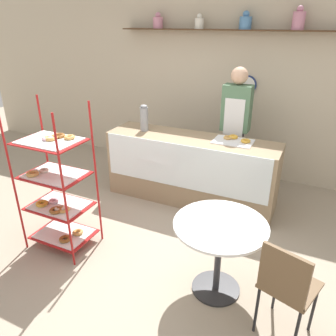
{
  "coord_description": "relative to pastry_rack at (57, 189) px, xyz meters",
  "views": [
    {
      "loc": [
        1.46,
        -2.7,
        2.34
      ],
      "look_at": [
        0.0,
        0.4,
        0.79
      ],
      "focal_mm": 35.0,
      "sensor_mm": 36.0,
      "label": 1
    }
  ],
  "objects": [
    {
      "name": "back_wall",
      "position": [
        0.92,
        2.76,
        0.67
      ],
      "size": [
        10.0,
        0.3,
        2.7
      ],
      "color": "beige",
      "rests_on": "ground_plane"
    },
    {
      "name": "cafe_chair",
      "position": [
        2.38,
        -0.23,
        -0.14
      ],
      "size": [
        0.48,
        0.48,
        0.9
      ],
      "rotation": [
        0.0,
        0.0,
        9.1
      ],
      "color": "black",
      "rests_on": "ground_plane"
    },
    {
      "name": "donut_tray_counter",
      "position": [
        1.46,
        1.65,
        0.24
      ],
      "size": [
        0.49,
        0.35,
        0.05
      ],
      "color": "silver",
      "rests_on": "display_counter"
    },
    {
      "name": "person_worker",
      "position": [
        1.37,
        2.03,
        0.3
      ],
      "size": [
        0.38,
        0.23,
        1.8
      ],
      "color": "#282833",
      "rests_on": "ground_plane"
    },
    {
      "name": "ground_plane",
      "position": [
        0.91,
        0.43,
        -0.7
      ],
      "size": [
        14.0,
        14.0,
        0.0
      ],
      "primitive_type": "plane",
      "color": "gray"
    },
    {
      "name": "coffee_carafe",
      "position": [
        0.2,
        1.56,
        0.4
      ],
      "size": [
        0.11,
        0.11,
        0.37
      ],
      "color": "gray",
      "rests_on": "display_counter"
    },
    {
      "name": "cafe_table",
      "position": [
        1.78,
        0.06,
        -0.14
      ],
      "size": [
        0.83,
        0.83,
        0.74
      ],
      "color": "#262628",
      "rests_on": "ground_plane"
    },
    {
      "name": "display_counter",
      "position": [
        0.91,
        1.56,
        -0.24
      ],
      "size": [
        2.31,
        0.62,
        0.92
      ],
      "color": "#937A5B",
      "rests_on": "ground_plane"
    },
    {
      "name": "pastry_rack",
      "position": [
        0.0,
        0.0,
        0.0
      ],
      "size": [
        0.69,
        0.51,
        1.62
      ],
      "color": "#A51919",
      "rests_on": "ground_plane"
    }
  ]
}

